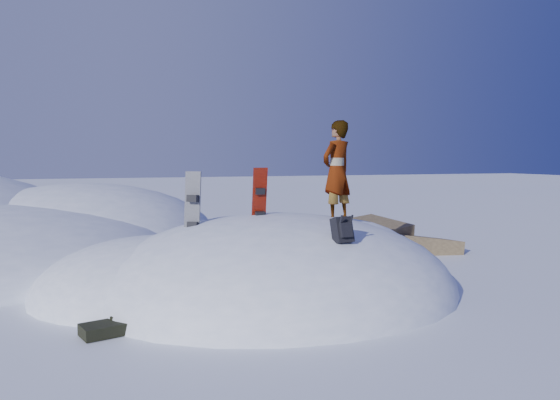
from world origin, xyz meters
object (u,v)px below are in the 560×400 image
object	(u,v)px
snowboard_red	(259,206)
person	(337,171)
snowboard_dark	(192,215)
backpack	(343,230)

from	to	relation	value
snowboard_red	person	distance (m)	1.69
snowboard_red	person	size ratio (longest dim) A/B	0.75
snowboard_dark	backpack	bearing A→B (deg)	-5.02
person	snowboard_dark	bearing A→B (deg)	-26.24
snowboard_red	snowboard_dark	distance (m)	1.26
snowboard_dark	snowboard_red	bearing A→B (deg)	34.50
backpack	snowboard_dark	bearing A→B (deg)	131.70
snowboard_red	snowboard_dark	world-z (taller)	snowboard_red
backpack	person	xyz separation A→B (m)	(0.71, 1.74, 0.91)
snowboard_red	snowboard_dark	bearing A→B (deg)	175.94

